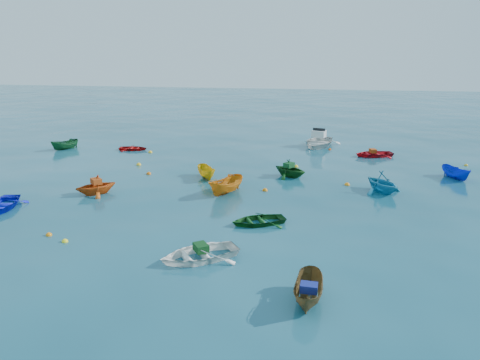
# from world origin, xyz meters

# --- Properties ---
(ground) EXTENTS (160.00, 160.00, 0.00)m
(ground) POSITION_xyz_m (0.00, 0.00, 0.00)
(ground) COLOR #0A3D4E
(ground) RESTS_ON ground
(dinghy_blue_sw) EXTENTS (3.08, 3.84, 0.71)m
(dinghy_blue_sw) POSITION_xyz_m (-12.86, -2.01, 0.00)
(dinghy_blue_sw) COLOR #111CDA
(dinghy_blue_sw) RESTS_ON ground
(dinghy_white_near) EXTENTS (4.35, 4.11, 0.73)m
(dinghy_white_near) POSITION_xyz_m (0.13, -6.45, 0.00)
(dinghy_white_near) COLOR white
(dinghy_white_near) RESTS_ON ground
(sampan_brown_mid) EXTENTS (1.21, 2.82, 1.07)m
(sampan_brown_mid) POSITION_xyz_m (5.00, -9.29, 0.00)
(sampan_brown_mid) COLOR brown
(sampan_brown_mid) RESTS_ON ground
(dinghy_orange_w) EXTENTS (3.34, 3.33, 1.33)m
(dinghy_orange_w) POSITION_xyz_m (-8.70, 1.64, 0.00)
(dinghy_orange_w) COLOR #D55414
(dinghy_orange_w) RESTS_ON ground
(sampan_yellow_mid) EXTENTS (2.14, 2.77, 1.01)m
(sampan_yellow_mid) POSITION_xyz_m (-2.65, 6.44, 0.00)
(sampan_yellow_mid) COLOR gold
(sampan_yellow_mid) RESTS_ON ground
(dinghy_green_e) EXTENTS (3.50, 3.11, 0.60)m
(dinghy_green_e) POSITION_xyz_m (2.13, -1.76, 0.00)
(dinghy_green_e) COLOR #114A18
(dinghy_green_e) RESTS_ON ground
(dinghy_cyan_se) EXTENTS (3.60, 3.70, 1.48)m
(dinghy_cyan_se) POSITION_xyz_m (9.25, 5.16, 0.00)
(dinghy_cyan_se) COLOR teal
(dinghy_cyan_se) RESTS_ON ground
(dinghy_red_nw) EXTENTS (2.67, 2.01, 0.53)m
(dinghy_red_nw) POSITION_xyz_m (-11.44, 14.45, 0.00)
(dinghy_red_nw) COLOR #B20F0E
(dinghy_red_nw) RESTS_ON ground
(sampan_orange_n) EXTENTS (2.43, 3.31, 1.20)m
(sampan_orange_n) POSITION_xyz_m (-0.56, 3.10, 0.00)
(sampan_orange_n) COLOR orange
(sampan_orange_n) RESTS_ON ground
(dinghy_green_n) EXTENTS (3.36, 3.25, 1.35)m
(dinghy_green_n) POSITION_xyz_m (3.16, 7.85, 0.00)
(dinghy_green_n) COLOR #104515
(dinghy_green_n) RESTS_ON ground
(dinghy_red_ne) EXTENTS (3.80, 3.21, 0.67)m
(dinghy_red_ne) POSITION_xyz_m (9.78, 15.53, 0.00)
(dinghy_red_ne) COLOR red
(dinghy_red_ne) RESTS_ON ground
(sampan_blue_far) EXTENTS (2.05, 2.72, 0.99)m
(sampan_blue_far) POSITION_xyz_m (14.80, 9.35, 0.00)
(sampan_blue_far) COLOR #0F2BC4
(sampan_blue_far) RESTS_ON ground
(sampan_green_far) EXTENTS (2.26, 2.74, 1.02)m
(sampan_green_far) POSITION_xyz_m (-17.62, 13.65, 0.00)
(sampan_green_far) COLOR #124E24
(sampan_green_far) RESTS_ON ground
(motorboat_white) EXTENTS (4.65, 5.62, 1.61)m
(motorboat_white) POSITION_xyz_m (5.08, 19.10, 0.00)
(motorboat_white) COLOR silver
(motorboat_white) RESTS_ON ground
(tarp_green_a) EXTENTS (0.85, 0.89, 0.34)m
(tarp_green_a) POSITION_xyz_m (0.21, -6.39, 0.54)
(tarp_green_a) COLOR #104118
(tarp_green_a) RESTS_ON dinghy_white_near
(tarp_blue_a) EXTENTS (0.65, 0.51, 0.30)m
(tarp_blue_a) POSITION_xyz_m (4.99, -9.44, 0.68)
(tarp_blue_a) COLOR navy
(tarp_blue_a) RESTS_ON sampan_brown_mid
(tarp_orange_a) EXTENTS (0.90, 0.90, 0.35)m
(tarp_orange_a) POSITION_xyz_m (-8.66, 1.68, 0.84)
(tarp_orange_a) COLOR #B74212
(tarp_orange_a) RESTS_ON dinghy_orange_w
(tarp_green_b) EXTENTS (0.84, 0.89, 0.35)m
(tarp_green_b) POSITION_xyz_m (3.07, 7.90, 0.85)
(tarp_green_b) COLOR #124A20
(tarp_green_b) RESTS_ON dinghy_green_n
(tarp_orange_b) EXTENTS (0.66, 0.76, 0.31)m
(tarp_orange_b) POSITION_xyz_m (9.68, 15.50, 0.49)
(tarp_orange_b) COLOR #B04212
(tarp_orange_b) RESTS_ON dinghy_red_ne
(buoy_or_a) EXTENTS (0.31, 0.31, 0.31)m
(buoy_or_a) POSITION_xyz_m (-7.92, -5.10, 0.00)
(buoy_or_a) COLOR orange
(buoy_or_a) RESTS_ON ground
(buoy_ye_a) EXTENTS (0.31, 0.31, 0.31)m
(buoy_ye_a) POSITION_xyz_m (-6.72, -5.70, 0.00)
(buoy_ye_a) COLOR yellow
(buoy_ye_a) RESTS_ON ground
(buoy_or_b) EXTENTS (0.35, 0.35, 0.35)m
(buoy_or_b) POSITION_xyz_m (1.80, 4.15, 0.00)
(buoy_or_b) COLOR orange
(buoy_or_b) RESTS_ON ground
(buoy_ye_b) EXTENTS (0.38, 0.38, 0.38)m
(buoy_ye_b) POSITION_xyz_m (-8.86, 9.25, 0.00)
(buoy_ye_b) COLOR yellow
(buoy_ye_b) RESTS_ON ground
(buoy_or_c) EXTENTS (0.35, 0.35, 0.35)m
(buoy_or_c) POSITION_xyz_m (-7.12, 6.78, 0.00)
(buoy_or_c) COLOR #D25D0B
(buoy_or_c) RESTS_ON ground
(buoy_ye_c) EXTENTS (0.36, 0.36, 0.36)m
(buoy_ye_c) POSITION_xyz_m (3.45, 10.75, 0.00)
(buoy_ye_c) COLOR yellow
(buoy_ye_c) RESTS_ON ground
(buoy_or_d) EXTENTS (0.37, 0.37, 0.37)m
(buoy_or_d) POSITION_xyz_m (7.13, 6.37, 0.00)
(buoy_or_d) COLOR orange
(buoy_or_d) RESTS_ON ground
(buoy_ye_d) EXTENTS (0.36, 0.36, 0.36)m
(buoy_ye_d) POSITION_xyz_m (-9.55, 13.72, 0.00)
(buoy_ye_d) COLOR yellow
(buoy_ye_d) RESTS_ON ground
(buoy_or_e) EXTENTS (0.29, 0.29, 0.29)m
(buoy_or_e) POSITION_xyz_m (6.13, 17.61, 0.00)
(buoy_or_e) COLOR #E44A0C
(buoy_or_e) RESTS_ON ground
(buoy_ye_e) EXTENTS (0.30, 0.30, 0.30)m
(buoy_ye_e) POSITION_xyz_m (16.63, 13.42, 0.00)
(buoy_ye_e) COLOR gold
(buoy_ye_e) RESTS_ON ground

